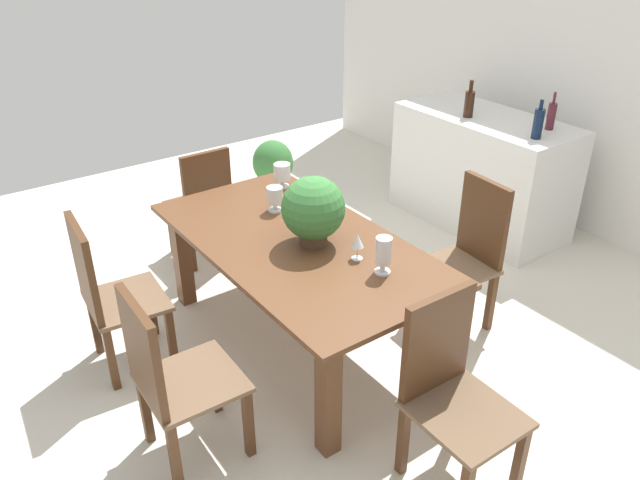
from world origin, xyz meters
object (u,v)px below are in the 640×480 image
chair_head_end (203,201)px  wine_bottle_tall (538,123)px  kitchen_counter (481,171)px  flower_centerpiece (313,209)px  wine_glass (358,242)px  crystal_vase_center_near (275,197)px  chair_foot_end (450,385)px  wine_bottle_clear (551,116)px  wine_bottle_green (469,103)px  chair_far_right (469,250)px  crystal_vase_left (383,252)px  dining_table (298,259)px  crystal_vase_right (282,173)px  chair_near_left (106,290)px  chair_near_right (169,375)px  potted_plant_floor (273,168)px

chair_head_end → wine_bottle_tall: size_ratio=3.20×
kitchen_counter → wine_bottle_tall: bearing=-13.0°
flower_centerpiece → wine_glass: flower_centerpiece is taller
chair_head_end → crystal_vase_center_near: size_ratio=5.62×
kitchen_counter → chair_foot_end: bearing=-51.5°
wine_bottle_clear → chair_head_end: bearing=-118.4°
wine_bottle_tall → wine_bottle_green: 0.65m
chair_far_right → chair_head_end: bearing=-144.9°
wine_bottle_clear → wine_bottle_green: (-0.58, -0.27, 0.01)m
chair_head_end → wine_glass: bearing=95.2°
chair_far_right → flower_centerpiece: bearing=-106.0°
flower_centerpiece → kitchen_counter: size_ratio=0.28×
crystal_vase_left → wine_glass: 0.20m
wine_bottle_tall → crystal_vase_center_near: bearing=-103.5°
crystal_vase_left → wine_bottle_green: size_ratio=0.72×
flower_centerpiece → wine_bottle_clear: 2.28m
dining_table → chair_foot_end: size_ratio=1.99×
crystal_vase_left → crystal_vase_right: 1.29m
chair_far_right → wine_bottle_tall: bearing=114.1°
wine_glass → kitchen_counter: (-0.87, 2.06, -0.37)m
chair_near_left → crystal_vase_right: bearing=-74.3°
chair_head_end → wine_bottle_clear: 2.71m
crystal_vase_right → wine_bottle_clear: 2.11m
chair_near_right → chair_head_end: bearing=-29.5°
crystal_vase_center_near → crystal_vase_right: (-0.29, 0.25, 0.01)m
crystal_vase_left → wine_bottle_clear: bearing=105.0°
crystal_vase_right → chair_head_end: bearing=-147.9°
crystal_vase_center_near → kitchen_counter: 2.13m
chair_foot_end → crystal_vase_left: 0.78m
chair_near_left → crystal_vase_left: 1.59m
wine_bottle_tall → wine_bottle_green: wine_bottle_green is taller
crystal_vase_right → wine_bottle_clear: bearing=70.6°
crystal_vase_center_near → kitchen_counter: (-0.08, 2.10, -0.36)m
chair_near_right → crystal_vase_right: chair_near_right is taller
chair_near_right → chair_head_end: 1.99m
chair_near_left → wine_bottle_tall: (0.50, 3.10, 0.53)m
crystal_vase_left → chair_near_left: bearing=-130.4°
wine_glass → kitchen_counter: kitchen_counter is taller
crystal_vase_center_near → dining_table: bearing=-14.7°
chair_foot_end → wine_glass: bearing=81.3°
flower_centerpiece → wine_bottle_green: (-0.67, 2.00, 0.11)m
crystal_vase_left → crystal_vase_center_near: size_ratio=1.29×
dining_table → kitchen_counter: bearing=102.7°
chair_near_left → crystal_vase_center_near: (0.03, 1.13, 0.30)m
chair_head_end → kitchen_counter: (0.77, 2.21, -0.03)m
crystal_vase_center_near → wine_bottle_green: wine_bottle_green is taller
dining_table → potted_plant_floor: bearing=151.9°
flower_centerpiece → crystal_vase_center_near: flower_centerpiece is taller
flower_centerpiece → chair_near_left: bearing=-116.0°
crystal_vase_left → crystal_vase_center_near: bearing=-176.5°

